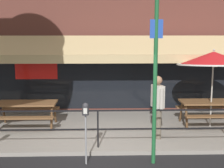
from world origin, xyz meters
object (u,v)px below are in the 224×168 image
Objects in this scene: pedestrian_walking at (158,104)px; street_sign_pole at (155,69)px; picnic_table_centre at (210,106)px; patio_umbrella_centre at (214,59)px; picnic_table_left at (27,107)px; parking_meter_far at (86,115)px.

pedestrian_walking is 1.84m from street_sign_pole.
picnic_table_centre is 1.48m from patio_umbrella_centre.
picnic_table_left is 3.26m from parking_meter_far.
picnic_table_left is 5.81m from patio_umbrella_centre.
picnic_table_left and picnic_table_centre have the same top height.
patio_umbrella_centre reaches higher than picnic_table_centre.
parking_meter_far is 1.84m from street_sign_pole.
patio_umbrella_centre reaches higher than picnic_table_left.
parking_meter_far is (-1.86, -1.46, 0.09)m from pedestrian_walking.
patio_umbrella_centre is (5.62, -0.12, 1.47)m from picnic_table_left.
picnic_table_left is 0.76× the size of patio_umbrella_centre.
pedestrian_walking is at bearing 77.24° from street_sign_pole.
picnic_table_left is at bearing 163.52° from pedestrian_walking.
pedestrian_walking reaches higher than picnic_table_left.
street_sign_pole is at bearing -102.76° from pedestrian_walking.
parking_meter_far is (-3.69, -2.58, 0.44)m from picnic_table_centre.
patio_umbrella_centre reaches higher than pedestrian_walking.
patio_umbrella_centre is 4.55m from parking_meter_far.
patio_umbrella_centre is at bearing 48.65° from street_sign_pole.
picnic_table_left is 1.00× the size of picnic_table_centre.
pedestrian_walking is 1.20× the size of parking_meter_far.
picnic_table_left is 4.55m from street_sign_pole.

